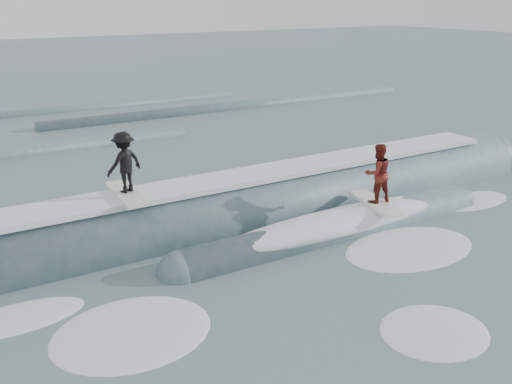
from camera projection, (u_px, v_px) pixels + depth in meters
ground at (317, 271)px, 12.87m from camera, size 160.00×160.00×0.00m
breaking_wave at (249, 220)px, 15.71m from camera, size 23.02×3.98×2.40m
surfer_black at (125, 166)px, 13.67m from camera, size 1.09×2.02×1.58m
surfer_red at (377, 177)px, 15.11m from camera, size 0.95×2.07×1.69m
whitewater at (357, 273)px, 12.77m from camera, size 15.35×6.37×0.10m
far_swells at (108, 124)px, 27.48m from camera, size 38.50×8.65×0.80m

